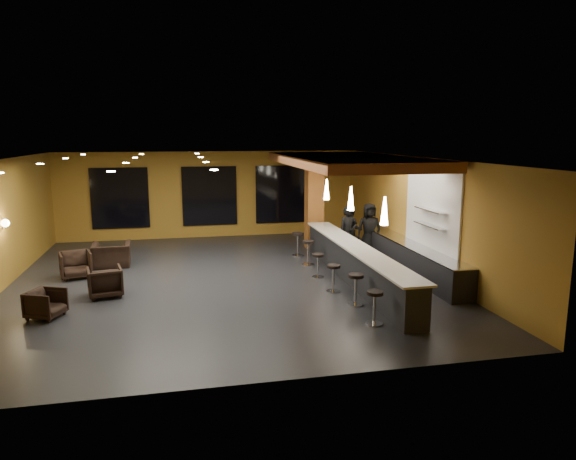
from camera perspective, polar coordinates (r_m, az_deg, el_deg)
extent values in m
cube|color=black|center=(15.21, -7.03, -5.64)|extent=(12.00, 13.00, 0.10)
cube|color=black|center=(14.62, -7.35, 8.04)|extent=(12.00, 13.00, 0.10)
cube|color=olive|center=(21.28, -8.72, 3.92)|extent=(12.00, 0.10, 3.50)
cube|color=olive|center=(8.46, -3.29, -6.15)|extent=(12.00, 0.10, 3.50)
cube|color=olive|center=(16.45, 14.31, 1.77)|extent=(0.10, 13.00, 3.50)
cube|color=#A35A2F|center=(16.43, 6.53, 7.67)|extent=(3.60, 8.00, 0.28)
cube|color=black|center=(21.26, -18.17, 3.38)|extent=(2.20, 0.06, 2.40)
cube|color=black|center=(21.18, -8.70, 3.76)|extent=(2.20, 0.06, 2.40)
cube|color=black|center=(21.56, -0.70, 4.00)|extent=(2.20, 0.06, 2.40)
cube|color=white|center=(15.49, 15.69, 2.11)|extent=(0.06, 3.20, 2.40)
cube|color=black|center=(14.87, 7.46, -3.83)|extent=(0.60, 8.00, 1.00)
cube|color=beige|center=(14.74, 7.51, -1.85)|extent=(0.78, 8.10, 0.05)
cube|color=black|center=(16.09, 13.61, -3.19)|extent=(0.70, 6.00, 0.86)
cube|color=silver|center=(15.99, 13.68, -1.60)|extent=(0.72, 6.00, 0.03)
cube|color=silver|center=(15.32, 15.49, 0.51)|extent=(0.30, 1.50, 0.03)
cube|color=silver|center=(15.25, 15.58, 2.17)|extent=(0.30, 1.50, 0.03)
cube|color=brown|center=(18.95, 2.93, 3.22)|extent=(0.60, 0.60, 3.50)
sphere|color=#FFE5B2|center=(15.94, -28.91, 0.68)|extent=(0.22, 0.22, 0.22)
cone|color=white|center=(12.67, 10.67, 2.10)|extent=(0.20, 0.20, 0.70)
cone|color=white|center=(14.99, 7.00, 3.50)|extent=(0.20, 0.20, 0.70)
cone|color=white|center=(17.35, 4.31, 4.51)|extent=(0.20, 0.20, 0.70)
imported|color=black|center=(17.66, 6.70, -0.24)|extent=(0.65, 0.44, 1.76)
imported|color=black|center=(18.23, 7.00, -0.05)|extent=(0.98, 0.87, 1.67)
imported|color=black|center=(18.17, 9.00, 0.10)|extent=(0.92, 0.64, 1.82)
imported|color=black|center=(13.20, -25.32, -7.42)|extent=(0.95, 0.94, 0.67)
imported|color=black|center=(14.27, -19.67, -5.44)|extent=(1.00, 1.01, 0.78)
imported|color=black|center=(16.38, -22.52, -3.59)|extent=(1.05, 1.07, 0.79)
imported|color=black|center=(17.36, -19.01, -2.64)|extent=(1.22, 1.08, 0.76)
cylinder|color=silver|center=(11.81, 9.53, -10.21)|extent=(0.39, 0.39, 0.03)
cylinder|color=silver|center=(11.70, 9.58, -8.63)|extent=(0.07, 0.07, 0.68)
cylinder|color=black|center=(11.58, 9.64, -6.89)|extent=(0.37, 0.37, 0.08)
cylinder|color=silver|center=(13.01, 7.49, -8.18)|extent=(0.40, 0.40, 0.03)
cylinder|color=silver|center=(12.90, 7.52, -6.69)|extent=(0.07, 0.07, 0.70)
cylinder|color=black|center=(12.79, 7.57, -5.07)|extent=(0.38, 0.38, 0.08)
cylinder|color=silver|center=(13.98, 5.04, -6.79)|extent=(0.38, 0.38, 0.03)
cylinder|color=silver|center=(13.88, 5.07, -5.47)|extent=(0.07, 0.07, 0.66)
cylinder|color=black|center=(13.78, 5.09, -4.03)|extent=(0.36, 0.36, 0.08)
cylinder|color=silver|center=(15.31, 3.33, -5.22)|extent=(0.36, 0.36, 0.03)
cylinder|color=silver|center=(15.23, 3.34, -4.06)|extent=(0.06, 0.06, 0.63)
cylinder|color=black|center=(15.14, 3.36, -2.80)|extent=(0.34, 0.34, 0.07)
cylinder|color=silver|center=(16.70, 2.24, -3.85)|extent=(0.41, 0.41, 0.03)
cylinder|color=silver|center=(16.61, 2.25, -2.65)|extent=(0.07, 0.07, 0.71)
cylinder|color=black|center=(16.53, 2.26, -1.34)|extent=(0.39, 0.39, 0.08)
cylinder|color=silver|center=(17.92, 1.09, -2.84)|extent=(0.42, 0.42, 0.03)
cylinder|color=silver|center=(17.84, 1.10, -1.68)|extent=(0.07, 0.07, 0.73)
cylinder|color=black|center=(17.76, 1.10, -0.42)|extent=(0.40, 0.40, 0.08)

